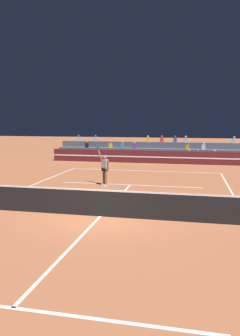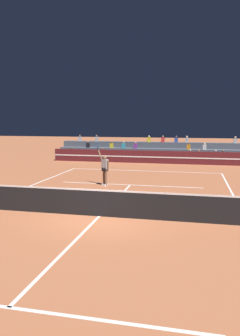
# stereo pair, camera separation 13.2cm
# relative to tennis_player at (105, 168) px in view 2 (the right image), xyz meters

# --- Properties ---
(ground_plane) EXTENTS (120.00, 120.00, 0.00)m
(ground_plane) POSITION_rel_tennis_player_xyz_m (1.40, -5.93, -0.99)
(ground_plane) COLOR #AD603D
(court_lines) EXTENTS (11.10, 23.90, 0.01)m
(court_lines) POSITION_rel_tennis_player_xyz_m (1.40, -5.93, -0.98)
(court_lines) COLOR white
(court_lines) RESTS_ON ground
(tennis_net) EXTENTS (12.00, 0.10, 1.10)m
(tennis_net) POSITION_rel_tennis_player_xyz_m (1.40, -5.93, -0.44)
(tennis_net) COLOR slate
(tennis_net) RESTS_ON ground
(sponsor_banner_wall) EXTENTS (18.00, 0.26, 1.10)m
(sponsor_banner_wall) POSITION_rel_tennis_player_xyz_m (1.40, 10.50, -0.44)
(sponsor_banner_wall) COLOR #51191E
(sponsor_banner_wall) RESTS_ON ground
(bleacher_stand) EXTENTS (18.56, 2.85, 2.28)m
(bleacher_stand) POSITION_rel_tennis_player_xyz_m (1.41, 13.04, -0.33)
(bleacher_stand) COLOR #4C515B
(bleacher_stand) RESTS_ON ground
(tennis_player) EXTENTS (0.99, 0.61, 2.46)m
(tennis_player) POSITION_rel_tennis_player_xyz_m (0.00, 0.00, 0.00)
(tennis_player) COLOR brown
(tennis_player) RESTS_ON ground
(tennis_ball) EXTENTS (0.07, 0.07, 0.07)m
(tennis_ball) POSITION_rel_tennis_player_xyz_m (-1.20, -2.86, -0.95)
(tennis_ball) COLOR #C6DB33
(tennis_ball) RESTS_ON ground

